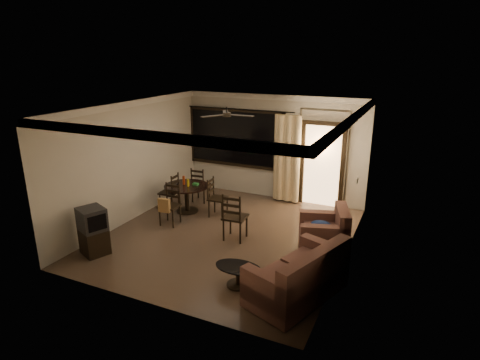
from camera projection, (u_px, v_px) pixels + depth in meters
The scene contains 12 objects.
ground at pixel (228, 236), 8.78m from camera, with size 5.50×5.50×0.00m, color #7F6651.
room_shell at pixel (283, 141), 9.51m from camera, with size 5.50×6.70×5.50m.
dining_table at pixel (187, 191), 9.96m from camera, with size 1.10×1.10×0.91m.
dining_chair_west at pixel (170, 199), 10.18m from camera, with size 0.45×0.45×0.95m.
dining_chair_east at pixel (218, 205), 9.76m from camera, with size 0.45×0.45×0.95m.
dining_chair_south at pixel (170, 212), 9.27m from camera, with size 0.45×0.51×0.95m.
dining_chair_north at pixel (201, 191), 10.75m from camera, with size 0.45×0.45×0.95m.
tv_cabinet at pixel (93, 231), 7.87m from camera, with size 0.64×0.61×0.96m.
sofa at pixel (300, 278), 6.44m from camera, with size 1.44×1.92×0.91m.
armchair at pixel (326, 235), 7.94m from camera, with size 1.16×1.16×0.92m.
coffee_table at pixel (238, 273), 6.84m from camera, with size 0.82×0.49×0.36m.
side_chair at pixel (235, 225), 8.53m from camera, with size 0.50×0.50×1.06m.
Camera 1 is at (3.59, -7.14, 3.83)m, focal length 30.00 mm.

